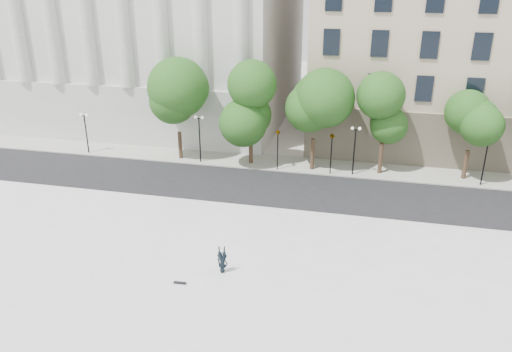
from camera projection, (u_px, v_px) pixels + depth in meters
The scene contains 12 objects.
ground at pixel (189, 338), 23.96m from camera, with size 160.00×160.00×0.00m, color beige.
plaza at pixel (208, 297), 26.57m from camera, with size 44.00×22.00×0.45m, color silver.
street at pixel (266, 190), 40.17m from camera, with size 60.00×8.00×0.02m, color black.
far_sidewalk at pixel (279, 163), 45.56m from camera, with size 60.00×4.00×0.12m, color #ABA99E.
building_west at pixel (158, 3), 57.28m from camera, with size 31.50×27.65×25.60m.
building_east at pixel (501, 26), 50.66m from camera, with size 36.00×26.15×23.00m.
traffic_light_west at pixel (278, 131), 42.61m from camera, with size 0.61×1.73×4.18m.
traffic_light_east at pixel (332, 133), 41.64m from camera, with size 0.70×1.90×4.25m.
person_lying at pixel (223, 269), 28.31m from camera, with size 0.60×0.39×1.64m, color black.
skateboard at pixel (180, 283), 27.36m from camera, with size 0.70×0.18×0.07m, color black.
street_trees at pixel (324, 113), 42.25m from camera, with size 34.43×4.83×7.62m.
lamp_posts at pixel (275, 137), 43.21m from camera, with size 36.27×0.28×4.47m.
Camera 1 is at (7.40, -17.96, 16.36)m, focal length 35.00 mm.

